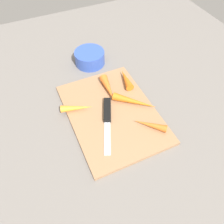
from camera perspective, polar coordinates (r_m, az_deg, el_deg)
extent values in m
plane|color=slate|center=(0.71, 0.00, -0.61)|extent=(1.40, 1.40, 0.00)
cube|color=#99704C|center=(0.71, 0.00, -0.31)|extent=(0.36, 0.26, 0.01)
cube|color=#B7B7BC|center=(0.64, -1.19, -6.61)|extent=(0.11, 0.06, 0.00)
cube|color=black|center=(0.70, -1.19, 0.57)|extent=(0.09, 0.06, 0.01)
cone|color=orange|center=(0.72, 5.64, 2.77)|extent=(0.12, 0.12, 0.03)
cone|color=orange|center=(0.75, -0.89, 5.98)|extent=(0.11, 0.04, 0.03)
cone|color=orange|center=(0.67, 9.63, -3.21)|extent=(0.08, 0.09, 0.02)
cone|color=orange|center=(0.71, -8.86, 1.03)|extent=(0.05, 0.10, 0.02)
cone|color=orange|center=(0.79, 3.52, 8.36)|extent=(0.09, 0.04, 0.03)
cylinder|color=#3351B2|center=(0.88, -5.68, 13.55)|extent=(0.11, 0.11, 0.05)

